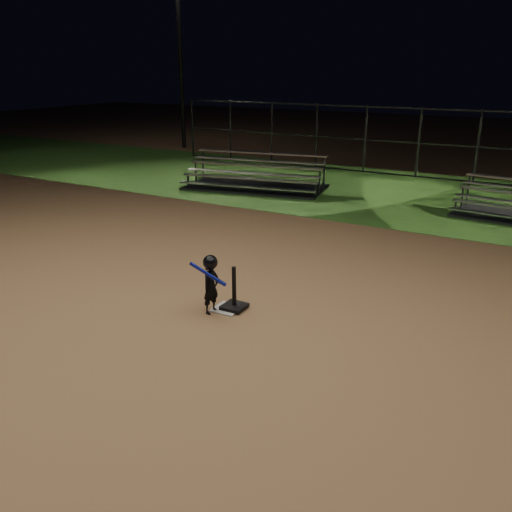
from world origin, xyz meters
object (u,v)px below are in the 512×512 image
at_px(home_plate, 227,309).
at_px(bleacher_left, 255,182).
at_px(batting_tee, 234,301).
at_px(light_pole_left, 179,42).
at_px(child_batter, 211,282).

bearing_deg(home_plate, bleacher_left, 116.55).
distance_m(batting_tee, light_pole_left, 19.77).
relative_size(bleacher_left, light_pole_left, 0.59).
xyz_separation_m(home_plate, batting_tee, (0.11, 0.06, 0.15)).
bearing_deg(home_plate, light_pole_left, 128.77).
distance_m(bleacher_left, light_pole_left, 11.15).
relative_size(home_plate, light_pole_left, 0.05).
bearing_deg(batting_tee, light_pole_left, 129.13).
bearing_deg(light_pole_left, child_batter, -52.03).
xyz_separation_m(home_plate, bleacher_left, (-4.23, 8.47, 0.22)).
bearing_deg(batting_tee, bleacher_left, 117.30).
distance_m(batting_tee, child_batter, 0.55).
relative_size(child_batter, bleacher_left, 0.21).
height_order(home_plate, batting_tee, batting_tee).
height_order(bleacher_left, light_pole_left, light_pole_left).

